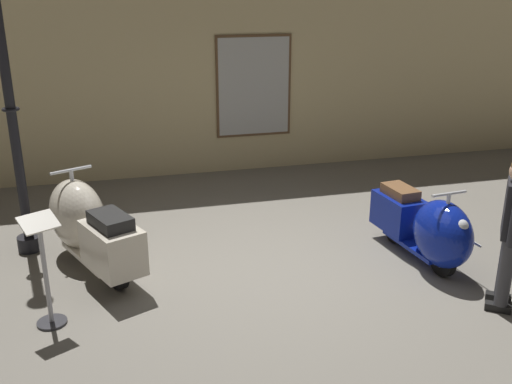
# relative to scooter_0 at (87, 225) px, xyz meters

# --- Properties ---
(ground_plane) EXTENTS (60.00, 60.00, 0.00)m
(ground_plane) POSITION_rel_scooter_0_xyz_m (1.96, -0.71, -0.49)
(ground_plane) COLOR slate
(showroom_back_wall) EXTENTS (18.00, 0.24, 3.75)m
(showroom_back_wall) POSITION_rel_scooter_0_xyz_m (1.96, 3.16, 1.38)
(showroom_back_wall) COLOR #CCB784
(showroom_back_wall) RESTS_ON ground
(scooter_0) EXTENTS (1.16, 1.81, 1.07)m
(scooter_0) POSITION_rel_scooter_0_xyz_m (0.00, 0.00, 0.00)
(scooter_0) COLOR black
(scooter_0) RESTS_ON ground
(scooter_1) EXTENTS (0.61, 1.62, 0.96)m
(scooter_1) POSITION_rel_scooter_0_xyz_m (3.71, -0.93, -0.05)
(scooter_1) COLOR black
(scooter_1) RESTS_ON ground
(lamppost) EXTENTS (0.28, 0.28, 3.23)m
(lamppost) POSITION_rel_scooter_0_xyz_m (-0.71, 0.58, 1.18)
(lamppost) COLOR black
(lamppost) RESTS_ON ground
(info_stanchion) EXTENTS (0.39, 0.35, 1.10)m
(info_stanchion) POSITION_rel_scooter_0_xyz_m (-0.35, -1.18, -0.03)
(info_stanchion) COLOR #333338
(info_stanchion) RESTS_ON ground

